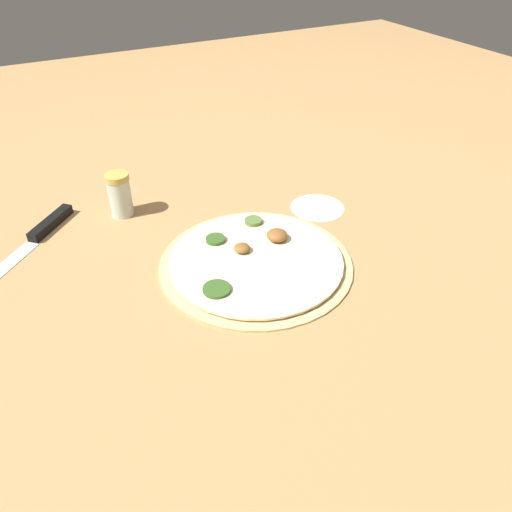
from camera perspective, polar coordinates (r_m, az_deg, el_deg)
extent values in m
plane|color=tan|center=(0.86, 0.00, -0.95)|extent=(3.00, 3.00, 0.00)
cylinder|color=#D6B77A|center=(0.86, 0.00, -0.74)|extent=(0.33, 0.33, 0.01)
cylinder|color=beige|center=(0.86, 0.00, -0.43)|extent=(0.30, 0.30, 0.00)
cylinder|color=#567538|center=(0.95, -0.31, 4.01)|extent=(0.03, 0.03, 0.01)
cylinder|color=#385B23|center=(0.79, -4.51, -3.79)|extent=(0.05, 0.05, 0.01)
ellipsoid|color=brown|center=(0.87, -1.61, 0.92)|extent=(0.03, 0.03, 0.01)
ellipsoid|color=brown|center=(0.90, 2.42, 2.40)|extent=(0.04, 0.04, 0.02)
cylinder|color=#385B23|center=(0.90, -4.66, 1.92)|extent=(0.04, 0.04, 0.01)
cube|color=black|center=(1.04, -22.39, 3.52)|extent=(0.10, 0.10, 0.02)
cylinder|color=silver|center=(1.02, -15.24, 6.49)|extent=(0.04, 0.04, 0.08)
cylinder|color=gold|center=(1.00, -15.64, 8.68)|extent=(0.05, 0.05, 0.01)
cylinder|color=white|center=(1.03, 7.04, 5.53)|extent=(0.11, 0.11, 0.00)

